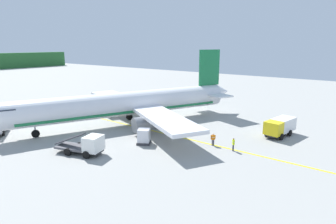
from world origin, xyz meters
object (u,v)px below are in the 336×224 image
object	(u,v)px
service_truck_fuel	(280,126)
crew_marshaller	(213,138)
airliner_foreground	(129,104)
crew_loader_left	(233,143)
cargo_container_near	(144,136)
service_truck_baggage	(87,145)

from	to	relation	value
service_truck_fuel	crew_marshaller	world-z (taller)	service_truck_fuel
airliner_foreground	crew_loader_left	xyz separation A→B (m)	(-0.95, -18.81, -2.41)
service_truck_fuel	crew_marshaller	size ratio (longest dim) A/B	3.71
airliner_foreground	cargo_container_near	size ratio (longest dim) A/B	16.84
crew_loader_left	cargo_container_near	bearing A→B (deg)	114.36
service_truck_baggage	crew_loader_left	distance (m)	17.72
crew_loader_left	crew_marshaller	bearing A→B (deg)	85.90
airliner_foreground	cargo_container_near	bearing A→B (deg)	-124.41
service_truck_baggage	airliner_foreground	bearing A→B (deg)	23.67
service_truck_baggage	cargo_container_near	bearing A→B (deg)	-21.21
crew_marshaller	crew_loader_left	size ratio (longest dim) A/B	0.97
airliner_foreground	crew_marshaller	xyz separation A→B (m)	(-0.74, -15.88, -2.44)
service_truck_fuel	crew_loader_left	world-z (taller)	service_truck_fuel
service_truck_fuel	cargo_container_near	xyz separation A→B (m)	(-14.47, 13.07, -0.42)
airliner_foreground	service_truck_baggage	bearing A→B (deg)	-156.33
cargo_container_near	crew_loader_left	distance (m)	11.51
service_truck_fuel	crew_loader_left	xyz separation A→B (m)	(-9.72, 2.58, -0.44)
airliner_foreground	service_truck_fuel	bearing A→B (deg)	-67.70
airliner_foreground	service_truck_baggage	distance (m)	14.09
cargo_container_near	crew_loader_left	size ratio (longest dim) A/B	1.41
cargo_container_near	crew_marshaller	size ratio (longest dim) A/B	1.45
service_truck_baggage	cargo_container_near	world-z (taller)	service_truck_baggage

